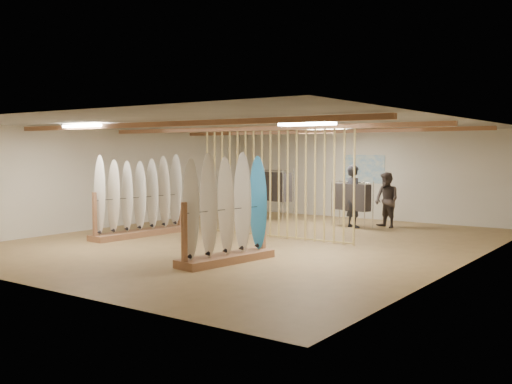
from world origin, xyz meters
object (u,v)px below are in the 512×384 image
Objects in this scene: rack_right at (226,226)px; shopper_a at (353,192)px; rack_left at (140,209)px; clothing_rack_a at (274,186)px; shopper_b at (387,196)px; clothing_rack_b at (352,197)px.

shopper_a is (-0.37, 6.30, 0.30)m from rack_right.
rack_left is 1.80× the size of clothing_rack_a.
rack_right is at bearing -66.86° from shopper_b.
clothing_rack_b is 0.98m from shopper_b.
shopper_a is at bearing 10.99° from clothing_rack_b.
rack_right is 6.32m from clothing_rack_b.
shopper_b is (0.85, 0.49, 0.02)m from clothing_rack_b.
rack_right is 1.69× the size of clothing_rack_b.
clothing_rack_b is (3.65, 4.72, 0.18)m from rack_left.
shopper_b reaches higher than clothing_rack_a.
rack_left is 2.16× the size of clothing_rack_b.
clothing_rack_a is 3.09m from shopper_a.
rack_left is 1.28× the size of rack_right.
shopper_b is at bearing 53.30° from rack_left.
clothing_rack_a is (0.65, 5.18, 0.36)m from rack_left.
clothing_rack_b is at bearing -123.03° from shopper_b.
rack_right is 6.31m from shopper_a.
rack_left is 5.24m from clothing_rack_a.
shopper_a is at bearing 9.62° from clothing_rack_a.
shopper_b reaches higher than clothing_rack_b.
rack_left reaches higher than shopper_b.
shopper_b is (3.85, 0.02, -0.15)m from clothing_rack_a.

